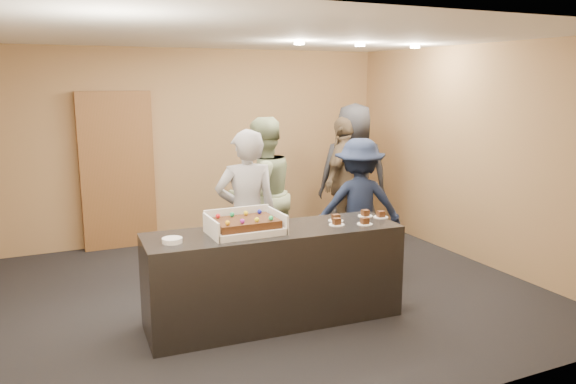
{
  "coord_description": "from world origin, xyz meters",
  "views": [
    {
      "loc": [
        -2.05,
        -5.34,
        2.27
      ],
      "look_at": [
        0.43,
        0.0,
        1.09
      ],
      "focal_mm": 35.0,
      "sensor_mm": 36.0,
      "label": 1
    }
  ],
  "objects_px": {
    "person_navy_man": "(359,205)",
    "person_brown_extra": "(344,181)",
    "plate_stack": "(172,240)",
    "person_sage_man": "(262,194)",
    "person_dark_suit": "(353,174)",
    "storage_cabinet": "(117,171)",
    "cake_box": "(244,228)",
    "serving_counter": "(274,276)",
    "person_server_grey": "(247,215)",
    "sheet_cake": "(245,223)"
  },
  "relations": [
    {
      "from": "plate_stack",
      "to": "person_sage_man",
      "type": "distance_m",
      "value": 2.08
    },
    {
      "from": "person_navy_man",
      "to": "person_dark_suit",
      "type": "xyz_separation_m",
      "value": [
        0.57,
        1.07,
        0.18
      ]
    },
    {
      "from": "plate_stack",
      "to": "person_dark_suit",
      "type": "relative_size",
      "value": 0.09
    },
    {
      "from": "plate_stack",
      "to": "sheet_cake",
      "type": "bearing_deg",
      "value": 2.18
    },
    {
      "from": "storage_cabinet",
      "to": "cake_box",
      "type": "xyz_separation_m",
      "value": [
        0.67,
        -3.1,
        -0.12
      ]
    },
    {
      "from": "serving_counter",
      "to": "person_server_grey",
      "type": "height_order",
      "value": "person_server_grey"
    },
    {
      "from": "storage_cabinet",
      "to": "person_navy_man",
      "type": "relative_size",
      "value": 1.33
    },
    {
      "from": "sheet_cake",
      "to": "person_server_grey",
      "type": "xyz_separation_m",
      "value": [
        0.27,
        0.69,
        -0.11
      ]
    },
    {
      "from": "storage_cabinet",
      "to": "person_brown_extra",
      "type": "xyz_separation_m",
      "value": [
        2.87,
        -1.16,
        -0.17
      ]
    },
    {
      "from": "person_navy_man",
      "to": "person_dark_suit",
      "type": "bearing_deg",
      "value": -96.02
    },
    {
      "from": "sheet_cake",
      "to": "person_server_grey",
      "type": "distance_m",
      "value": 0.74
    },
    {
      "from": "cake_box",
      "to": "person_brown_extra",
      "type": "relative_size",
      "value": 0.37
    },
    {
      "from": "person_server_grey",
      "to": "serving_counter",
      "type": "bearing_deg",
      "value": 99.99
    },
    {
      "from": "plate_stack",
      "to": "cake_box",
      "type": "bearing_deg",
      "value": 4.23
    },
    {
      "from": "person_sage_man",
      "to": "person_navy_man",
      "type": "height_order",
      "value": "person_sage_man"
    },
    {
      "from": "serving_counter",
      "to": "storage_cabinet",
      "type": "xyz_separation_m",
      "value": [
        -0.95,
        3.12,
        0.61
      ]
    },
    {
      "from": "person_brown_extra",
      "to": "person_navy_man",
      "type": "bearing_deg",
      "value": 34.5
    },
    {
      "from": "person_brown_extra",
      "to": "person_server_grey",
      "type": "bearing_deg",
      "value": -0.43
    },
    {
      "from": "storage_cabinet",
      "to": "person_dark_suit",
      "type": "bearing_deg",
      "value": -20.32
    },
    {
      "from": "storage_cabinet",
      "to": "sheet_cake",
      "type": "distance_m",
      "value": 3.19
    },
    {
      "from": "sheet_cake",
      "to": "storage_cabinet",
      "type": "bearing_deg",
      "value": 102.07
    },
    {
      "from": "cake_box",
      "to": "serving_counter",
      "type": "bearing_deg",
      "value": -4.95
    },
    {
      "from": "serving_counter",
      "to": "person_sage_man",
      "type": "height_order",
      "value": "person_sage_man"
    },
    {
      "from": "person_sage_man",
      "to": "person_navy_man",
      "type": "distance_m",
      "value": 1.17
    },
    {
      "from": "storage_cabinet",
      "to": "person_dark_suit",
      "type": "distance_m",
      "value": 3.23
    },
    {
      "from": "person_navy_man",
      "to": "person_brown_extra",
      "type": "relative_size",
      "value": 0.89
    },
    {
      "from": "person_sage_man",
      "to": "serving_counter",
      "type": "bearing_deg",
      "value": 55.57
    },
    {
      "from": "person_dark_suit",
      "to": "person_sage_man",
      "type": "bearing_deg",
      "value": 41.31
    },
    {
      "from": "person_server_grey",
      "to": "person_dark_suit",
      "type": "height_order",
      "value": "person_dark_suit"
    },
    {
      "from": "sheet_cake",
      "to": "person_sage_man",
      "type": "relative_size",
      "value": 0.31
    },
    {
      "from": "person_server_grey",
      "to": "person_sage_man",
      "type": "height_order",
      "value": "person_sage_man"
    },
    {
      "from": "cake_box",
      "to": "person_navy_man",
      "type": "height_order",
      "value": "person_navy_man"
    },
    {
      "from": "plate_stack",
      "to": "person_sage_man",
      "type": "xyz_separation_m",
      "value": [
        1.44,
        1.5,
        -0.0
      ]
    },
    {
      "from": "serving_counter",
      "to": "person_dark_suit",
      "type": "xyz_separation_m",
      "value": [
        2.08,
        2.0,
        0.53
      ]
    },
    {
      "from": "person_navy_man",
      "to": "serving_counter",
      "type": "bearing_deg",
      "value": 53.81
    },
    {
      "from": "storage_cabinet",
      "to": "person_navy_man",
      "type": "distance_m",
      "value": 3.3
    },
    {
      "from": "serving_counter",
      "to": "person_brown_extra",
      "type": "distance_m",
      "value": 2.78
    },
    {
      "from": "storage_cabinet",
      "to": "cake_box",
      "type": "height_order",
      "value": "storage_cabinet"
    },
    {
      "from": "person_dark_suit",
      "to": "person_server_grey",
      "type": "bearing_deg",
      "value": 55.14
    },
    {
      "from": "cake_box",
      "to": "person_dark_suit",
      "type": "distance_m",
      "value": 3.08
    },
    {
      "from": "plate_stack",
      "to": "person_server_grey",
      "type": "height_order",
      "value": "person_server_grey"
    },
    {
      "from": "person_sage_man",
      "to": "person_navy_man",
      "type": "bearing_deg",
      "value": 135.99
    },
    {
      "from": "storage_cabinet",
      "to": "person_navy_man",
      "type": "xyz_separation_m",
      "value": [
        2.46,
        -2.19,
        -0.26
      ]
    },
    {
      "from": "serving_counter",
      "to": "person_brown_extra",
      "type": "height_order",
      "value": "person_brown_extra"
    },
    {
      "from": "storage_cabinet",
      "to": "person_server_grey",
      "type": "bearing_deg",
      "value": -68.91
    },
    {
      "from": "plate_stack",
      "to": "person_brown_extra",
      "type": "relative_size",
      "value": 0.1
    },
    {
      "from": "plate_stack",
      "to": "person_sage_man",
      "type": "bearing_deg",
      "value": 46.08
    },
    {
      "from": "cake_box",
      "to": "storage_cabinet",
      "type": "bearing_deg",
      "value": 102.17
    },
    {
      "from": "sheet_cake",
      "to": "person_sage_man",
      "type": "distance_m",
      "value": 1.66
    },
    {
      "from": "serving_counter",
      "to": "person_server_grey",
      "type": "distance_m",
      "value": 0.82
    }
  ]
}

